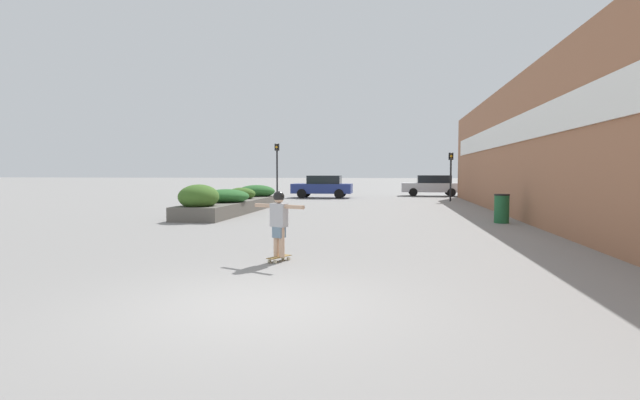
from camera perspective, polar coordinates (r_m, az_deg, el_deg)
ground_plane at (r=7.09m, az=-7.32°, el=-11.86°), size 300.00×300.00×0.00m
building_wall_right at (r=21.00m, az=22.29°, el=5.60°), size 0.67×34.86×5.59m
planter_box at (r=23.12m, az=-9.97°, el=-0.09°), size 2.08×9.87×1.37m
skateboard at (r=10.37m, az=-4.70°, el=-6.62°), size 0.44×0.64×0.10m
skateboarder at (r=10.26m, az=-4.72°, el=-1.95°), size 1.17×0.63×1.35m
trash_bin at (r=19.16m, az=20.05°, el=-0.92°), size 0.55×0.55×1.05m
car_leftmost at (r=39.82m, az=29.29°, el=1.25°), size 4.61×2.06×1.43m
car_center_left at (r=35.62m, az=0.32°, el=1.59°), size 4.24×2.02×1.59m
car_center_right at (r=39.34m, az=12.70°, el=1.65°), size 4.55×1.96×1.59m
traffic_light_left at (r=33.06m, az=-4.94°, el=4.36°), size 0.28×0.30×3.71m
traffic_light_right at (r=32.46m, az=14.73°, el=3.59°), size 0.28×0.30×3.06m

